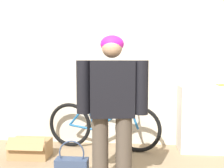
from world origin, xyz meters
name	(u,v)px	position (x,y,z in m)	size (l,w,h in m)	color
wall_back	(128,61)	(0.00, 2.24, 1.30)	(8.00, 0.07, 2.60)	beige
side_shelf	(214,119)	(1.25, 1.99, 0.47)	(1.00, 0.41, 0.95)	beige
person	(112,103)	(-0.13, 0.76, 0.89)	(0.72, 0.30, 1.57)	#4C4238
bicycle	(103,126)	(-0.36, 1.93, 0.36)	(1.71, 0.46, 0.74)	black
cardboard_box	(30,148)	(-1.31, 1.52, 0.12)	(0.52, 0.38, 0.31)	#A87F51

